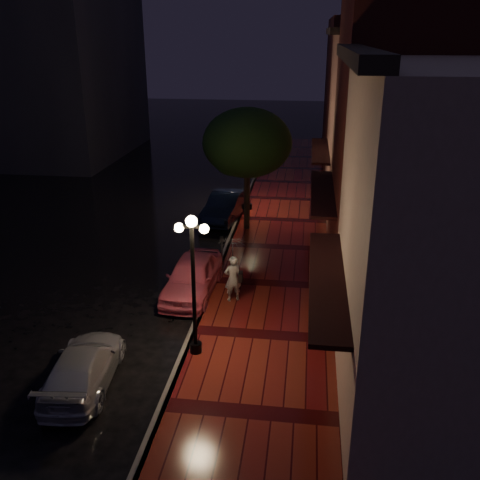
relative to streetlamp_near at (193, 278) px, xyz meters
The scene contains 15 objects.
ground 5.65m from the streetlamp_near, 94.00° to the left, with size 120.00×120.00×0.00m, color black.
sidewalk 5.91m from the streetlamp_near, 69.19° to the left, with size 4.50×60.00×0.15m, color #4E0D0F.
curb 5.61m from the streetlamp_near, 94.00° to the left, with size 0.25×60.00×0.15m, color #595451.
storefront_near 6.92m from the streetlamp_near, ahead, with size 5.00×8.00×8.50m, color gray.
storefront_mid 10.08m from the streetlamp_near, 46.47° to the left, with size 5.00×8.00×11.00m, color #511914.
storefront_far 16.52m from the streetlamp_near, 66.09° to the left, with size 5.00×8.00×9.00m, color #8C5951.
storefront_extra 25.98m from the streetlamp_near, 75.10° to the left, with size 5.00×12.00×10.00m, color #511914.
streetlamp_near is the anchor object (origin of this frame).
streetlamp_far 14.00m from the streetlamp_near, 90.00° to the left, with size 0.96×0.36×4.31m.
street_tree 11.12m from the streetlamp_near, 88.65° to the left, with size 4.16×4.16×5.80m.
pink_car 4.53m from the streetlamp_near, 103.35° to the left, with size 1.69×4.21×1.43m, color #E96078.
navy_car 12.74m from the streetlamp_near, 94.80° to the left, with size 1.51×4.33×1.43m, color black.
silver_car 3.84m from the streetlamp_near, 147.44° to the right, with size 1.61×3.97×1.15m, color #ABABB3.
woman_with_umbrella 3.61m from the streetlamp_near, 79.41° to the left, with size 0.99×1.00×2.37m.
parking_meter 6.41m from the streetlamp_near, 91.85° to the left, with size 0.15×0.13×1.35m.
Camera 1 is at (3.42, -18.45, 9.10)m, focal length 40.00 mm.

